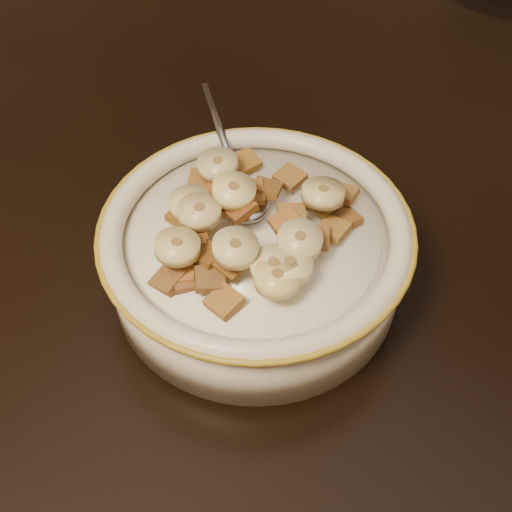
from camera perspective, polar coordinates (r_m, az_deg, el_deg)
The scene contains 41 objects.
table at distance 0.57m, azimuth -0.11°, elevation 1.74°, with size 1.40×0.90×0.04m, color black.
cereal_bowl at distance 0.49m, azimuth 0.00°, elevation -0.28°, with size 0.22×0.22×0.05m, color beige.
milk at distance 0.47m, azimuth 0.00°, elevation 1.83°, with size 0.18×0.18×0.00m, color white.
spoon at distance 0.49m, azimuth -1.14°, elevation 5.09°, with size 0.04×0.05×0.01m, color #9C9FAF.
cereal_square_0 at distance 0.49m, azimuth 7.73°, elevation 5.50°, with size 0.02×0.02×0.01m, color brown.
cereal_square_1 at distance 0.48m, azimuth 5.85°, elevation 4.59°, with size 0.02×0.02×0.01m, color brown.
cereal_square_2 at distance 0.45m, azimuth 5.24°, elevation 1.67°, with size 0.02×0.02×0.01m, color #955D25.
cereal_square_3 at distance 0.44m, azimuth -6.25°, elevation -1.96°, with size 0.02×0.02×0.01m, color brown.
cereal_square_4 at distance 0.48m, azimuth 7.86°, elevation 3.31°, with size 0.02×0.02×0.01m, color brown.
cereal_square_5 at distance 0.47m, azimuth -0.51°, elevation 5.64°, with size 0.02×0.02×0.01m, color brown.
cereal_square_6 at distance 0.44m, azimuth -7.82°, elevation -2.07°, with size 0.02×0.02×0.01m, color brown.
cereal_square_7 at distance 0.46m, azimuth -2.96°, elevation 4.45°, with size 0.02×0.02×0.01m, color #945A2B.
cereal_square_8 at distance 0.45m, azimuth -1.45°, elevation 4.27°, with size 0.02×0.02×0.01m, color brown.
cereal_square_9 at distance 0.43m, azimuth -4.11°, elevation -2.10°, with size 0.02×0.02×0.01m, color brown.
cereal_square_10 at distance 0.46m, azimuth 3.19°, elevation 3.55°, with size 0.02×0.02×0.01m, color brown.
cereal_square_11 at distance 0.43m, azimuth 2.64°, elevation -0.66°, with size 0.02×0.02×0.01m, color brown.
cereal_square_12 at distance 0.42m, azimuth -2.87°, elevation -4.04°, with size 0.02×0.02×0.01m, color brown.
cereal_square_13 at distance 0.47m, azimuth -6.42°, elevation 3.52°, with size 0.02×0.02×0.01m, color brown.
cereal_square_14 at distance 0.45m, azimuth 2.75°, elevation 2.84°, with size 0.02×0.02×0.01m, color olive.
cereal_square_15 at distance 0.46m, azimuth 6.87°, elevation 2.39°, with size 0.02×0.02×0.01m, color olive.
cereal_square_16 at distance 0.45m, azimuth -5.50°, elevation 2.39°, with size 0.02×0.02×0.01m, color #965D29.
cereal_square_17 at distance 0.52m, azimuth -0.95°, elevation 8.36°, with size 0.02×0.02×0.01m, color olive.
cereal_square_18 at distance 0.50m, azimuth 3.04°, elevation 7.02°, with size 0.02×0.02×0.01m, color olive.
cereal_square_19 at distance 0.49m, azimuth -3.16°, elevation 6.00°, with size 0.02×0.02×0.01m, color #914E17.
cereal_square_20 at distance 0.48m, azimuth 0.98°, elevation 6.05°, with size 0.02×0.02×0.01m, color brown.
cereal_square_21 at distance 0.44m, azimuth -6.71°, elevation -1.58°, with size 0.02×0.02×0.01m, color #9B5E2A.
cereal_square_22 at distance 0.44m, azimuth -4.22°, elevation 0.07°, with size 0.02×0.02×0.01m, color brown.
cereal_square_23 at distance 0.45m, azimuth -6.00°, elevation 1.49°, with size 0.02×0.02×0.01m, color brown.
cereal_square_24 at distance 0.50m, azimuth -4.87°, elevation 6.72°, with size 0.02×0.02×0.01m, color brown.
cereal_square_25 at distance 0.43m, azimuth -2.23°, elevation -0.59°, with size 0.02×0.02×0.01m, color brown.
banana_slice_0 at distance 0.42m, azimuth 1.55°, elevation -0.94°, with size 0.03×0.03×0.01m, color #EED18C.
banana_slice_1 at distance 0.45m, azimuth -5.05°, elevation 3.94°, with size 0.03×0.03×0.01m, color #E1C27E.
banana_slice_2 at distance 0.46m, azimuth 5.98°, elevation 5.56°, with size 0.03×0.03×0.01m, color #DEC577.
banana_slice_3 at distance 0.46m, azimuth -5.90°, elevation 4.73°, with size 0.03×0.03×0.01m, color #EFD28D.
banana_slice_4 at distance 0.49m, azimuth -3.42°, elevation 8.08°, with size 0.03×0.03×0.01m, color beige.
banana_slice_5 at distance 0.43m, azimuth -7.01°, elevation 0.83°, with size 0.03×0.03×0.01m, color #E4CD76.
banana_slice_6 at distance 0.42m, azimuth 3.01°, elevation -0.86°, with size 0.03×0.03×0.01m, color #F6E08E.
banana_slice_7 at distance 0.45m, azimuth -1.98°, elevation 5.81°, with size 0.03×0.03×0.01m, color #EAD280.
banana_slice_8 at distance 0.42m, azimuth -1.85°, elevation 0.71°, with size 0.03×0.03×0.01m, color beige.
banana_slice_9 at distance 0.43m, azimuth 3.92°, elevation 1.38°, with size 0.03×0.03×0.01m, color #CABC81.
banana_slice_10 at distance 0.41m, azimuth 1.90°, elevation -1.95°, with size 0.03×0.03×0.01m, color tan.
Camera 1 is at (0.23, -0.31, 1.15)m, focal length 45.00 mm.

